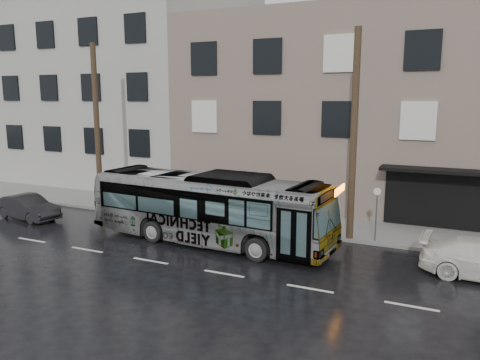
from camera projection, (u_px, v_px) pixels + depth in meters
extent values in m
plane|color=black|center=(184.00, 243.00, 20.44)|extent=(120.00, 120.00, 0.00)
cube|color=gray|center=(233.00, 216.00, 24.80)|extent=(90.00, 3.60, 0.15)
cube|color=#79675D|center=(360.00, 110.00, 28.77)|extent=(20.00, 12.00, 11.00)
cube|color=#ABAAA1|center=(87.00, 76.00, 39.15)|extent=(26.00, 15.00, 16.00)
cylinder|color=#4C3B26|center=(354.00, 136.00, 19.89)|extent=(0.30, 0.30, 9.00)
cylinder|color=#4C3B26|center=(97.00, 127.00, 25.66)|extent=(0.30, 0.30, 9.00)
cylinder|color=slate|center=(376.00, 214.00, 20.02)|extent=(0.06, 0.06, 2.40)
imported|color=#B2B2B2|center=(208.00, 208.00, 20.27)|extent=(11.30, 3.40, 3.10)
imported|color=black|center=(28.00, 207.00, 24.34)|extent=(4.01, 1.83, 1.27)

